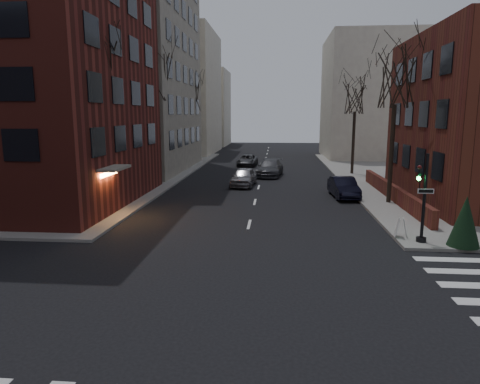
# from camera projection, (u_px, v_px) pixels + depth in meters

# --- Properties ---
(ground) EXTENTS (160.00, 160.00, 0.00)m
(ground) POSITION_uv_depth(u_px,v_px,m) (220.00, 339.00, 11.24)
(ground) COLOR black
(ground) RESTS_ON ground
(building_left_brick) EXTENTS (15.00, 15.00, 18.00)m
(building_left_brick) POSITION_uv_depth(u_px,v_px,m) (11.00, 64.00, 27.10)
(building_left_brick) COLOR maroon
(building_left_brick) RESTS_ON ground
(building_left_tan) EXTENTS (18.00, 18.00, 28.00)m
(building_left_tan) POSITION_uv_depth(u_px,v_px,m) (97.00, 33.00, 43.49)
(building_left_tan) COLOR #A29886
(building_left_tan) RESTS_ON ground
(low_wall_right) EXTENTS (0.35, 16.00, 1.00)m
(low_wall_right) POSITION_uv_depth(u_px,v_px,m) (393.00, 192.00, 28.97)
(low_wall_right) COLOR #5B271A
(low_wall_right) RESTS_ON sidewalk_far_right
(building_distant_la) EXTENTS (14.00, 16.00, 18.00)m
(building_distant_la) POSITION_uv_depth(u_px,v_px,m) (169.00, 93.00, 64.80)
(building_distant_la) COLOR beige
(building_distant_la) RESTS_ON ground
(building_distant_ra) EXTENTS (14.00, 14.00, 16.00)m
(building_distant_ra) POSITION_uv_depth(u_px,v_px,m) (378.00, 98.00, 57.57)
(building_distant_ra) COLOR beige
(building_distant_ra) RESTS_ON ground
(building_distant_lb) EXTENTS (10.00, 12.00, 14.00)m
(building_distant_lb) POSITION_uv_depth(u_px,v_px,m) (202.00, 108.00, 81.66)
(building_distant_lb) COLOR beige
(building_distant_lb) RESTS_ON ground
(traffic_signal) EXTENTS (0.76, 0.44, 4.00)m
(traffic_signal) POSITION_uv_depth(u_px,v_px,m) (422.00, 204.00, 19.05)
(traffic_signal) COLOR black
(traffic_signal) RESTS_ON sidewalk_far_right
(tree_left_a) EXTENTS (4.18, 4.18, 10.26)m
(tree_left_a) POSITION_uv_depth(u_px,v_px,m) (97.00, 67.00, 24.19)
(tree_left_a) COLOR #2D231C
(tree_left_a) RESTS_ON sidewalk_far_left
(tree_left_b) EXTENTS (4.40, 4.40, 10.80)m
(tree_left_b) POSITION_uv_depth(u_px,v_px,m) (156.00, 77.00, 35.87)
(tree_left_b) COLOR #2D231C
(tree_left_b) RESTS_ON sidewalk_far_left
(tree_left_c) EXTENTS (3.96, 3.96, 9.72)m
(tree_left_c) POSITION_uv_depth(u_px,v_px,m) (189.00, 95.00, 49.75)
(tree_left_c) COLOR #2D231C
(tree_left_c) RESTS_ON sidewalk_far_left
(tree_right_a) EXTENTS (3.96, 3.96, 9.72)m
(tree_right_a) POSITION_uv_depth(u_px,v_px,m) (396.00, 79.00, 26.71)
(tree_right_a) COLOR #2D231C
(tree_right_a) RESTS_ON sidewalk_far_right
(tree_right_b) EXTENTS (3.74, 3.74, 9.18)m
(tree_right_b) POSITION_uv_depth(u_px,v_px,m) (355.00, 96.00, 40.52)
(tree_right_b) COLOR #2D231C
(tree_right_b) RESTS_ON sidewalk_far_right
(streetlamp_near) EXTENTS (0.36, 0.36, 6.28)m
(streetlamp_near) POSITION_uv_depth(u_px,v_px,m) (151.00, 136.00, 32.73)
(streetlamp_near) COLOR black
(streetlamp_near) RESTS_ON sidewalk_far_left
(streetlamp_far) EXTENTS (0.36, 0.36, 6.28)m
(streetlamp_far) POSITION_uv_depth(u_px,v_px,m) (198.00, 128.00, 52.34)
(streetlamp_far) COLOR black
(streetlamp_far) RESTS_ON sidewalk_far_left
(parked_sedan) EXTENTS (1.87, 4.49, 1.45)m
(parked_sedan) POSITION_uv_depth(u_px,v_px,m) (344.00, 187.00, 30.37)
(parked_sedan) COLOR black
(parked_sedan) RESTS_ON ground
(car_lane_silver) EXTENTS (2.20, 4.56, 1.50)m
(car_lane_silver) POSITION_uv_depth(u_px,v_px,m) (244.00, 177.00, 35.26)
(car_lane_silver) COLOR gray
(car_lane_silver) RESTS_ON ground
(car_lane_gray) EXTENTS (2.82, 5.57, 1.55)m
(car_lane_gray) POSITION_uv_depth(u_px,v_px,m) (270.00, 168.00, 40.89)
(car_lane_gray) COLOR #3A3B3F
(car_lane_gray) RESTS_ON ground
(car_lane_far) EXTENTS (2.33, 4.64, 1.26)m
(car_lane_far) POSITION_uv_depth(u_px,v_px,m) (247.00, 160.00, 49.22)
(car_lane_far) COLOR #3C3C40
(car_lane_far) RESTS_ON ground
(sandwich_board) EXTENTS (0.49, 0.62, 0.89)m
(sandwich_board) POSITION_uv_depth(u_px,v_px,m) (401.00, 228.00, 20.07)
(sandwich_board) COLOR silver
(sandwich_board) RESTS_ON sidewalk_far_right
(evergreen_shrub) EXTENTS (1.61, 1.61, 2.24)m
(evergreen_shrub) POSITION_uv_depth(u_px,v_px,m) (465.00, 221.00, 18.54)
(evergreen_shrub) COLOR #16321C
(evergreen_shrub) RESTS_ON sidewalk_far_right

